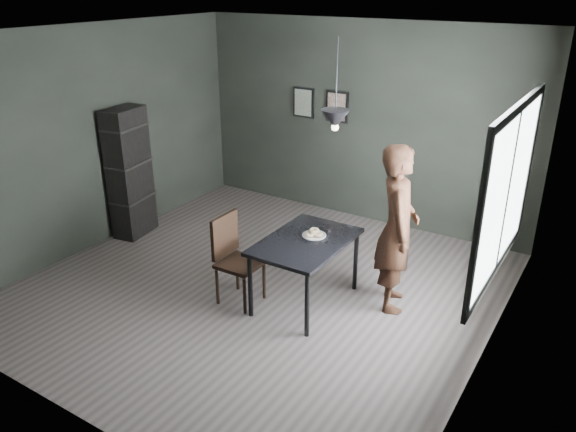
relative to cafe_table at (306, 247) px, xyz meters
The scene contains 13 objects.
ground 0.90m from the cafe_table, behind, with size 5.00×5.00×0.00m, color #3B3533.
back_wall 2.67m from the cafe_table, 103.50° to the left, with size 5.00×0.10×2.80m, color black.
ceiling 2.21m from the cafe_table, behind, with size 5.00×5.00×0.02m.
window_assembly 2.10m from the cafe_table, ahead, with size 0.04×1.96×1.56m.
cafe_table is the anchor object (origin of this frame).
white_plate 0.15m from the cafe_table, 75.68° to the left, with size 0.23×0.23×0.01m, color white.
donut_pile 0.18m from the cafe_table, 75.68° to the left, with size 0.18×0.19×0.08m.
woman 0.97m from the cafe_table, 29.79° to the left, with size 0.66×0.43×1.80m, color black.
wood_chair 0.78m from the cafe_table, 152.80° to the right, with size 0.43×0.43×0.98m.
shelf_unit 2.94m from the cafe_table, behind, with size 0.33×0.58×1.75m, color black.
pendant_lamp 1.41m from the cafe_table, 21.80° to the left, with size 0.28×0.28×0.86m.
framed_print_left 3.03m from the cafe_table, 121.30° to the left, with size 0.34×0.04×0.44m.
framed_print_right 2.80m from the cafe_table, 111.06° to the left, with size 0.34×0.04×0.44m.
Camera 1 is at (3.27, -4.60, 3.30)m, focal length 35.00 mm.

